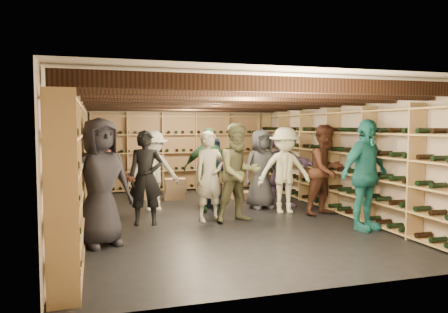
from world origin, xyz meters
TOP-DOWN VIEW (x-y plane):
  - ground at (0.00, 0.00)m, footprint 8.00×8.00m
  - walls at (0.00, 0.00)m, footprint 5.52×8.02m
  - ceiling at (0.00, 0.00)m, footprint 5.50×8.00m
  - ceiling_joists at (0.00, 0.00)m, footprint 5.40×7.12m
  - wine_rack_left at (-2.57, 0.00)m, footprint 0.32×7.50m
  - wine_rack_right at (2.57, 0.00)m, footprint 0.32×7.50m
  - wine_rack_back at (0.00, 3.83)m, footprint 4.70×0.30m
  - crate_stack_left at (-1.01, 2.52)m, footprint 0.52×0.35m
  - crate_stack_right at (-0.41, 2.26)m, footprint 0.52×0.36m
  - crate_loose at (1.21, 1.88)m, footprint 0.57×0.45m
  - person_0 at (-2.18, -1.50)m, footprint 1.10×0.93m
  - person_1 at (-1.38, -0.27)m, footprint 0.69×0.52m
  - person_2 at (0.31, -0.53)m, footprint 0.99×0.83m
  - person_3 at (1.48, 0.02)m, footprint 1.23×0.84m
  - person_4 at (2.17, -1.74)m, footprint 1.20×0.79m
  - person_5 at (-2.18, 0.03)m, footprint 1.50×0.99m
  - person_6 at (0.22, 1.16)m, footprint 0.87×0.70m
  - person_7 at (-0.19, -0.29)m, footprint 0.69×0.54m
  - person_8 at (2.18, -0.42)m, footprint 1.06×0.95m
  - person_9 at (-1.08, 1.05)m, footprint 1.09×0.64m
  - person_10 at (0.01, 0.64)m, footprint 1.05×0.49m
  - person_11 at (1.73, 0.70)m, footprint 1.64×0.63m
  - person_12 at (1.19, 0.57)m, footprint 0.89×0.63m

SIDE VIEW (x-z plane):
  - ground at x=0.00m, z-range 0.00..0.00m
  - crate_loose at x=1.21m, z-range 0.00..0.17m
  - crate_stack_left at x=-1.01m, z-range 0.00..0.51m
  - crate_stack_right at x=-0.41m, z-range 0.00..0.51m
  - person_5 at x=-2.18m, z-range 0.00..1.55m
  - person_6 at x=0.22m, z-range 0.00..1.55m
  - person_9 at x=-1.08m, z-range 0.00..1.68m
  - person_7 at x=-0.19m, z-range 0.00..1.69m
  - person_1 at x=-1.38m, z-range 0.00..1.71m
  - person_12 at x=1.19m, z-range 0.00..1.71m
  - person_11 at x=1.73m, z-range 0.00..1.73m
  - person_10 at x=0.01m, z-range 0.00..1.75m
  - person_3 at x=1.48m, z-range 0.00..1.76m
  - person_8 at x=2.18m, z-range 0.00..1.81m
  - person_2 at x=0.31m, z-range 0.00..1.83m
  - person_4 at x=2.17m, z-range 0.00..1.90m
  - person_0 at x=-2.18m, z-range 0.00..1.91m
  - wine_rack_back at x=0.00m, z-range 0.00..2.15m
  - wine_rack_left at x=-2.57m, z-range 0.00..2.15m
  - wine_rack_right at x=2.57m, z-range 0.00..2.15m
  - walls at x=0.00m, z-range 0.00..2.40m
  - ceiling_joists at x=0.00m, z-range 2.17..2.35m
  - ceiling at x=0.00m, z-range 2.40..2.40m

